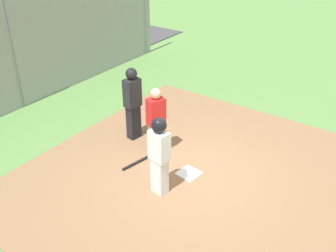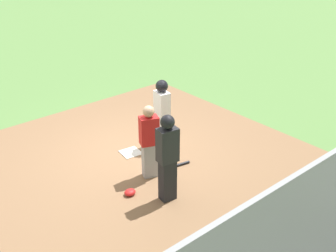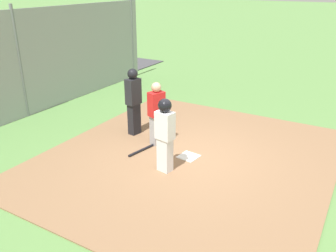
{
  "view_description": "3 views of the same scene",
  "coord_description": "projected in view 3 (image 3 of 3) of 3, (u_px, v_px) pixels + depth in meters",
  "views": [
    {
      "loc": [
        5.78,
        3.54,
        5.03
      ],
      "look_at": [
        -0.51,
        -0.91,
        0.67
      ],
      "focal_mm": 41.61,
      "sensor_mm": 36.0,
      "label": 1
    },
    {
      "loc": [
        -4.99,
        -7.18,
        5.05
      ],
      "look_at": [
        0.51,
        -0.75,
        0.86
      ],
      "focal_mm": 45.39,
      "sensor_mm": 36.0,
      "label": 2
    },
    {
      "loc": [
        6.81,
        3.41,
        3.96
      ],
      "look_at": [
        -0.18,
        -0.68,
        0.63
      ],
      "focal_mm": 38.05,
      "sensor_mm": 36.0,
      "label": 3
    }
  ],
  "objects": [
    {
      "name": "catcher_mask",
      "position": [
        162.0,
        129.0,
        9.94
      ],
      "size": [
        0.24,
        0.2,
        0.12
      ],
      "primitive_type": "ellipsoid",
      "color": "red",
      "rests_on": "dirt_infield"
    },
    {
      "name": "baseball_bat",
      "position": [
        141.0,
        150.0,
        8.79
      ],
      "size": [
        0.82,
        0.22,
        0.06
      ],
      "primitive_type": "cylinder",
      "rotation": [
        0.0,
        1.57,
        2.95
      ],
      "color": "black",
      "rests_on": "dirt_infield"
    },
    {
      "name": "runner",
      "position": [
        165.0,
        131.0,
        7.57
      ],
      "size": [
        0.32,
        0.42,
        1.67
      ],
      "rotation": [
        0.0,
        0.0,
        2.96
      ],
      "color": "silver",
      "rests_on": "dirt_infield"
    },
    {
      "name": "backstop_fence",
      "position": [
        20.0,
        65.0,
        10.58
      ],
      "size": [
        12.0,
        0.1,
        3.35
      ],
      "color": "#93999E",
      "rests_on": "ground_plane"
    },
    {
      "name": "dirt_infield",
      "position": [
        189.0,
        157.0,
        8.53
      ],
      "size": [
        7.2,
        6.4,
        0.03
      ],
      "primitive_type": "cube",
      "color": "#896647",
      "rests_on": "ground_plane"
    },
    {
      "name": "catcher",
      "position": [
        157.0,
        113.0,
        8.9
      ],
      "size": [
        0.45,
        0.38,
        1.63
      ],
      "rotation": [
        0.0,
        0.0,
        1.2
      ],
      "color": "#9E9EA3",
      "rests_on": "dirt_infield"
    },
    {
      "name": "umpire",
      "position": [
        134.0,
        100.0,
        9.47
      ],
      "size": [
        0.42,
        0.32,
        1.82
      ],
      "rotation": [
        0.0,
        0.0,
        1.41
      ],
      "color": "black",
      "rests_on": "dirt_infield"
    },
    {
      "name": "home_plate",
      "position": [
        189.0,
        156.0,
        8.52
      ],
      "size": [
        0.49,
        0.49,
        0.02
      ],
      "primitive_type": "cube",
      "rotation": [
        0.0,
        0.0,
        -0.13
      ],
      "color": "white",
      "rests_on": "dirt_infield"
    },
    {
      "name": "ground_plane",
      "position": [
        189.0,
        158.0,
        8.54
      ],
      "size": [
        140.0,
        140.0,
        0.0
      ],
      "primitive_type": "plane",
      "color": "#5B8947"
    }
  ]
}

